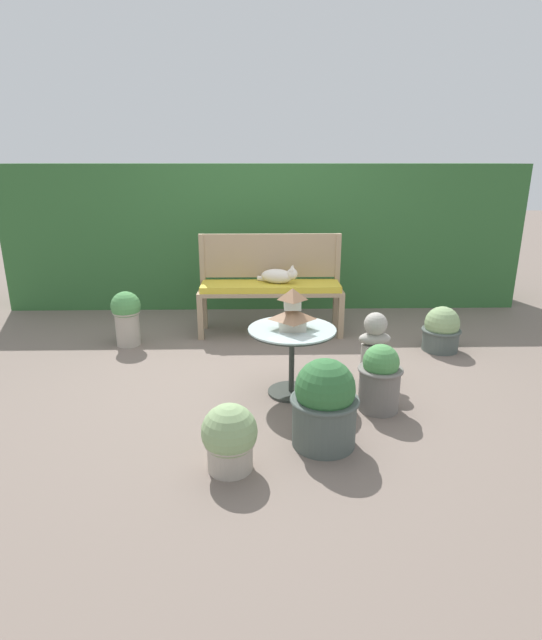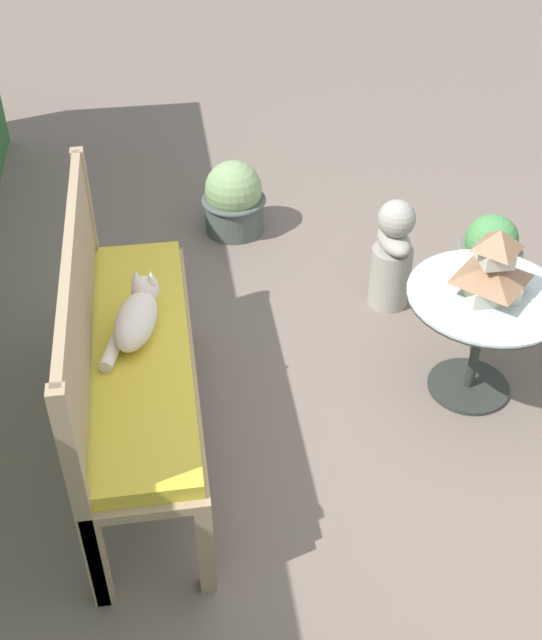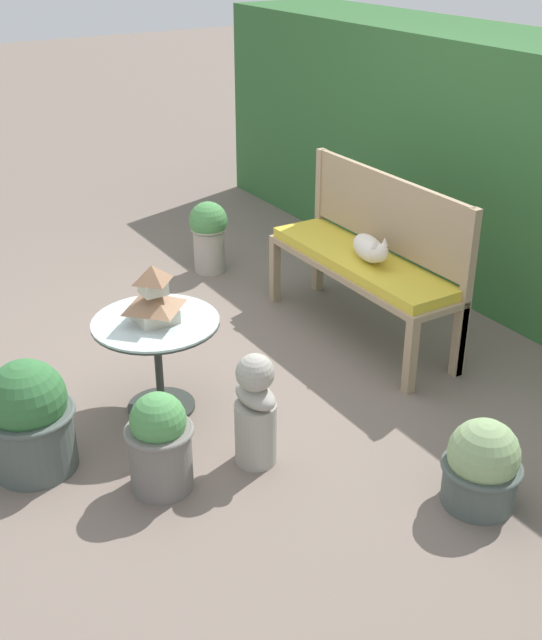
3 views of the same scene
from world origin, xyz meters
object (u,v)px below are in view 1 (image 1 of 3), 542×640
at_px(potted_plant_bench_right, 127,316).
at_px(potted_plant_table_near, 230,438).
at_px(garden_bench, 271,290).
at_px(garden_bust, 374,349).
at_px(cat, 279,276).
at_px(potted_plant_bench_left, 441,330).
at_px(patio_table, 292,343).
at_px(pagoda_birdhouse, 292,312).
at_px(potted_plant_hedge_corner, 325,404).
at_px(potted_plant_path_edge, 380,378).

relative_size(potted_plant_bench_right, potted_plant_table_near, 1.32).
relative_size(garden_bench, garden_bust, 2.50).
distance_m(cat, potted_plant_bench_left, 1.74).
height_order(cat, garden_bust, cat).
relative_size(garden_bust, potted_plant_bench_right, 1.10).
bearing_deg(patio_table, potted_plant_bench_right, 144.18).
distance_m(patio_table, potted_plant_table_near, 1.15).
distance_m(pagoda_birdhouse, potted_plant_hedge_corner, 0.89).
bearing_deg(garden_bust, pagoda_birdhouse, -167.97).
xyz_separation_m(potted_plant_bench_left, potted_plant_path_edge, (-0.90, -1.23, 0.05)).
relative_size(garden_bench, patio_table, 2.21).
bearing_deg(cat, garden_bust, -44.28).
relative_size(garden_bench, cat, 3.58).
height_order(potted_plant_bench_left, potted_plant_path_edge, potted_plant_path_edge).
bearing_deg(potted_plant_path_edge, potted_plant_bench_right, 147.22).
bearing_deg(potted_plant_hedge_corner, patio_table, 102.25).
bearing_deg(garden_bench, potted_plant_bench_left, -18.35).
height_order(pagoda_birdhouse, garden_bust, pagoda_birdhouse).
xyz_separation_m(potted_plant_hedge_corner, potted_plant_path_edge, (0.48, 0.48, -0.03)).
distance_m(garden_bench, patio_table, 1.50).
distance_m(cat, garden_bust, 1.53).
bearing_deg(potted_plant_table_near, potted_plant_bench_left, 44.87).
distance_m(garden_bench, cat, 0.18).
xyz_separation_m(garden_bust, potted_plant_bench_left, (0.84, 0.73, -0.09)).
bearing_deg(garden_bench, potted_plant_path_edge, -66.37).
height_order(pagoda_birdhouse, potted_plant_table_near, pagoda_birdhouse).
xyz_separation_m(garden_bust, potted_plant_bench_right, (-2.31, 0.95, 0.01)).
relative_size(patio_table, potted_plant_table_near, 1.63).
height_order(garden_bench, potted_plant_path_edge, garden_bench).
bearing_deg(garden_bench, cat, -1.08).
height_order(potted_plant_hedge_corner, potted_plant_path_edge, potted_plant_hedge_corner).
bearing_deg(potted_plant_hedge_corner, cat, 95.41).
bearing_deg(cat, potted_plant_path_edge, -53.44).
xyz_separation_m(patio_table, potted_plant_hedge_corner, (0.17, -0.77, -0.15)).
bearing_deg(potted_plant_hedge_corner, potted_plant_table_near, -156.14).
relative_size(garden_bench, potted_plant_bench_right, 2.74).
distance_m(patio_table, potted_plant_bench_left, 1.82).
distance_m(potted_plant_bench_left, potted_plant_path_edge, 1.52).
bearing_deg(potted_plant_hedge_corner, potted_plant_bench_left, 51.10).
distance_m(potted_plant_hedge_corner, potted_plant_path_edge, 0.68).
height_order(potted_plant_path_edge, potted_plant_table_near, potted_plant_path_edge).
xyz_separation_m(cat, garden_bust, (0.75, -1.29, -0.34)).
height_order(garden_bench, cat, cat).
distance_m(cat, patio_table, 1.51).
distance_m(cat, potted_plant_path_edge, 1.95).
relative_size(patio_table, pagoda_birdhouse, 2.15).
bearing_deg(pagoda_birdhouse, potted_plant_table_near, -112.90).
relative_size(cat, patio_table, 0.62).
bearing_deg(potted_plant_path_edge, potted_plant_table_near, -145.37).
distance_m(patio_table, potted_plant_path_edge, 0.73).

